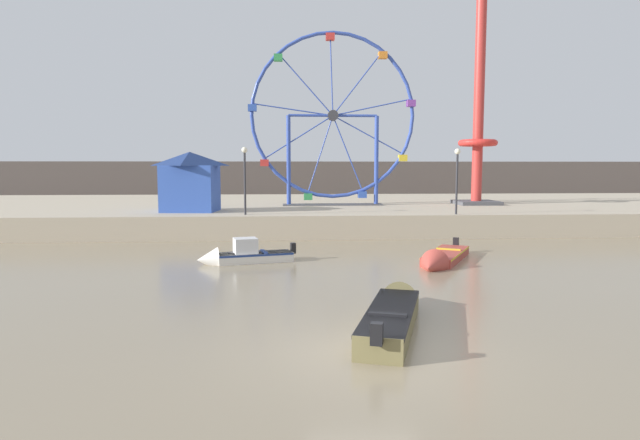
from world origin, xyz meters
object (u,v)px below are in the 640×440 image
(motorboat_faded_red, at_px, (441,259))
(drop_tower_red_tower, at_px, (478,121))
(motorboat_olive_wood, at_px, (394,311))
(carnival_booth_blue_tent, at_px, (190,181))
(promenade_lamp_near, at_px, (457,171))
(motorboat_white_red_stripe, at_px, (240,256))
(promenade_lamp_far, at_px, (245,170))
(ferris_wheel_blue_frame, at_px, (333,119))

(motorboat_faded_red, bearing_deg, drop_tower_red_tower, -175.71)
(motorboat_olive_wood, height_order, carnival_booth_blue_tent, carnival_booth_blue_tent)
(drop_tower_red_tower, bearing_deg, promenade_lamp_near, -117.04)
(carnival_booth_blue_tent, bearing_deg, motorboat_white_red_stripe, -64.38)
(motorboat_faded_red, distance_m, promenade_lamp_near, 9.24)
(motorboat_white_red_stripe, xyz_separation_m, promenade_lamp_far, (-0.32, 7.61, 3.39))
(motorboat_white_red_stripe, bearing_deg, drop_tower_red_tower, -149.66)
(ferris_wheel_blue_frame, bearing_deg, motorboat_white_red_stripe, -109.29)
(motorboat_faded_red, bearing_deg, motorboat_olive_wood, 4.70)
(promenade_lamp_near, bearing_deg, ferris_wheel_blue_frame, 130.10)
(motorboat_white_red_stripe, bearing_deg, motorboat_olive_wood, 103.35)
(promenade_lamp_near, bearing_deg, promenade_lamp_far, 177.63)
(motorboat_faded_red, distance_m, drop_tower_red_tower, 18.28)
(motorboat_faded_red, relative_size, promenade_lamp_near, 1.41)
(promenade_lamp_near, bearing_deg, drop_tower_red_tower, 62.96)
(carnival_booth_blue_tent, bearing_deg, motorboat_olive_wood, -60.92)
(motorboat_white_red_stripe, relative_size, promenade_lamp_far, 1.11)
(ferris_wheel_blue_frame, bearing_deg, promenade_lamp_far, -128.20)
(promenade_lamp_near, bearing_deg, motorboat_olive_wood, -112.78)
(ferris_wheel_blue_frame, distance_m, carnival_booth_blue_tent, 10.54)
(motorboat_faded_red, height_order, carnival_booth_blue_tent, carnival_booth_blue_tent)
(motorboat_white_red_stripe, relative_size, promenade_lamp_near, 1.14)
(carnival_booth_blue_tent, height_order, promenade_lamp_far, promenade_lamp_far)
(drop_tower_red_tower, bearing_deg, carnival_booth_blue_tent, -166.00)
(motorboat_faded_red, xyz_separation_m, promenade_lamp_far, (-8.35, 8.45, 3.48))
(carnival_booth_blue_tent, bearing_deg, drop_tower_red_tower, 19.55)
(motorboat_olive_wood, xyz_separation_m, motorboat_white_red_stripe, (-4.52, 8.77, -0.01))
(motorboat_faded_red, distance_m, motorboat_white_red_stripe, 8.08)
(carnival_booth_blue_tent, bearing_deg, promenade_lamp_far, -30.00)
(motorboat_olive_wood, height_order, motorboat_white_red_stripe, motorboat_white_red_stripe)
(drop_tower_red_tower, relative_size, promenade_lamp_near, 4.10)
(drop_tower_red_tower, xyz_separation_m, carnival_booth_blue_tent, (-18.68, -4.66, -3.89))
(motorboat_white_red_stripe, relative_size, drop_tower_red_tower, 0.28)
(motorboat_white_red_stripe, distance_m, ferris_wheel_blue_frame, 16.70)
(carnival_booth_blue_tent, height_order, promenade_lamp_near, promenade_lamp_near)
(ferris_wheel_blue_frame, relative_size, promenade_lamp_near, 3.20)
(motorboat_olive_wood, relative_size, promenade_lamp_near, 1.56)
(motorboat_white_red_stripe, height_order, ferris_wheel_blue_frame, ferris_wheel_blue_frame)
(motorboat_olive_wood, distance_m, promenade_lamp_far, 17.41)
(carnival_booth_blue_tent, bearing_deg, promenade_lamp_near, -5.34)
(motorboat_white_red_stripe, bearing_deg, promenade_lamp_near, -161.42)
(motorboat_olive_wood, distance_m, carnival_booth_blue_tent, 20.64)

